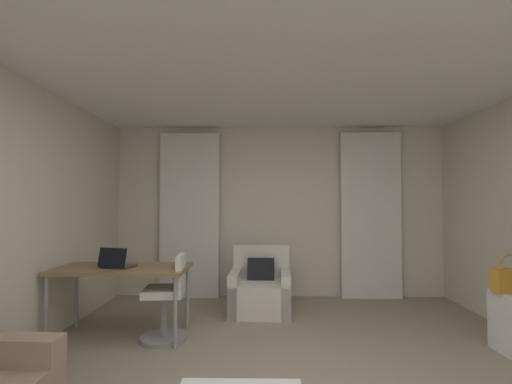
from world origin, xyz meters
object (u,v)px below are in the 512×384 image
(desk_chair, at_px, (168,302))
(laptop, at_px, (117,263))
(armchair, at_px, (261,290))
(desk, at_px, (122,273))
(handbag_primary, at_px, (510,280))

(desk_chair, xyz_separation_m, laptop, (-0.56, 0.03, 0.39))
(armchair, bearing_deg, desk, -148.04)
(desk_chair, bearing_deg, laptop, 176.63)
(armchair, height_order, laptop, laptop)
(desk, relative_size, handbag_primary, 3.76)
(laptop, relative_size, handbag_primary, 1.00)
(desk, height_order, laptop, laptop)
(armchair, distance_m, desk_chair, 1.39)
(desk, xyz_separation_m, laptop, (-0.05, -0.04, 0.11))
(armchair, distance_m, handbag_primary, 2.74)
(armchair, relative_size, desk, 0.61)
(desk_chair, distance_m, handbag_primary, 3.38)
(desk_chair, height_order, handbag_primary, handbag_primary)
(desk, bearing_deg, laptop, -140.29)
(desk, xyz_separation_m, handbag_primary, (3.87, -0.35, 0.01))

